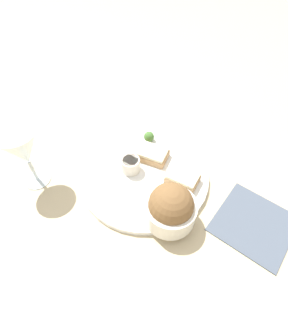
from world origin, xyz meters
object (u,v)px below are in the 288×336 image
Objects in this scene: salad_bowl at (171,208)px; sauce_ramekin at (131,164)px; cheese_toast_near at (151,154)px; wine_glass at (22,149)px; cheese_toast_far at (183,178)px; napkin at (254,223)px.

salad_bowl is 0.16m from sauce_ramekin.
cheese_toast_near is at bearing 91.31° from sauce_ramekin.
cheese_toast_near is at bearing 153.93° from salad_bowl.
wine_glass is at bearing -122.78° from sauce_ramekin.
sauce_ramekin is at bearing -143.93° from cheese_toast_far.
wine_glass reaches higher than napkin.
salad_bowl reaches higher than sauce_ramekin.
salad_bowl is at bearing -4.31° from sauce_ramekin.
sauce_ramekin is 0.24× the size of napkin.
cheese_toast_near is 0.30m from wine_glass.
salad_bowl is at bearing 32.84° from wine_glass.
cheese_toast_far is (0.10, 0.01, -0.00)m from cheese_toast_near.
cheese_toast_far is (-0.05, 0.09, -0.03)m from salad_bowl.
wine_glass reaches higher than cheese_toast_near.
cheese_toast_near is 0.29m from napkin.
sauce_ramekin is at bearing 175.69° from salad_bowl.
wine_glass is 0.52m from napkin.
salad_bowl is 1.26× the size of cheese_toast_far.
cheese_toast_near is (-0.00, 0.07, -0.01)m from sauce_ramekin.
cheese_toast_near is 0.11m from cheese_toast_far.
cheese_toast_near and cheese_toast_far have the same top height.
cheese_toast_far is at bearing 49.66° from wine_glass.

